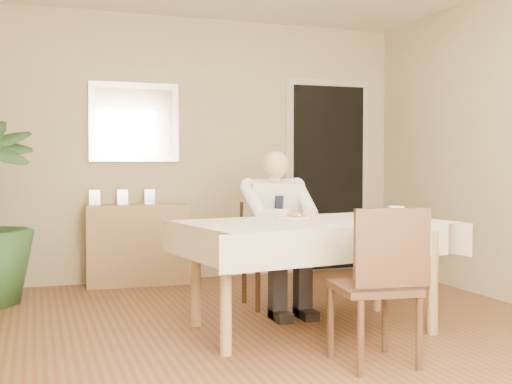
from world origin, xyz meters
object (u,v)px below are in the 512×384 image
object	(u,v)px
chair_near	(381,278)
sideboard	(138,244)
seated_man	(280,223)
chair_far	(267,248)
coffee_mug	(396,213)
dining_table	(311,233)

from	to	relation	value
chair_near	sideboard	bearing A→B (deg)	114.48
seated_man	sideboard	xyz separation A→B (m)	(-0.86, 1.50, -0.31)
chair_near	sideboard	distance (m)	3.12
chair_far	sideboard	bearing A→B (deg)	124.43
chair_far	chair_near	xyz separation A→B (m)	(0.03, -1.76, 0.04)
coffee_mug	sideboard	bearing A→B (deg)	123.11
chair_far	coffee_mug	size ratio (longest dim) A/B	6.77
seated_man	coffee_mug	size ratio (longest dim) A/B	10.13
chair_near	coffee_mug	xyz separation A→B (m)	(0.56, 0.76, 0.29)
dining_table	chair_near	world-z (taller)	chair_near
coffee_mug	sideboard	world-z (taller)	coffee_mug
dining_table	chair_far	world-z (taller)	chair_far
dining_table	sideboard	xyz separation A→B (m)	(-0.86, 2.10, -0.29)
dining_table	sideboard	size ratio (longest dim) A/B	1.97
dining_table	seated_man	xyz separation A→B (m)	(-0.00, 0.59, 0.02)
chair_near	sideboard	xyz separation A→B (m)	(-0.89, 2.98, -0.13)
seated_man	sideboard	world-z (taller)	seated_man
dining_table	coffee_mug	world-z (taller)	coffee_mug
seated_man	dining_table	bearing A→B (deg)	-90.00
chair_near	seated_man	world-z (taller)	seated_man
chair_near	coffee_mug	world-z (taller)	chair_near
chair_far	sideboard	distance (m)	1.50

